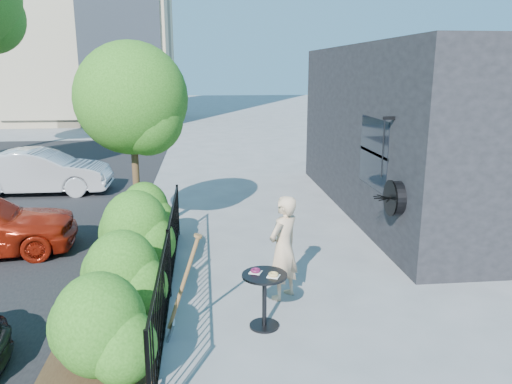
{
  "coord_description": "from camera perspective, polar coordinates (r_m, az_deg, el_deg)",
  "views": [
    {
      "loc": [
        -0.92,
        -7.27,
        3.46
      ],
      "look_at": [
        0.04,
        1.79,
        1.2
      ],
      "focal_mm": 35.0,
      "sensor_mm": 36.0,
      "label": 1
    }
  ],
  "objects": [
    {
      "name": "ground",
      "position": [
        8.11,
        1.07,
        -11.34
      ],
      "size": [
        120.0,
        120.0,
        0.0
      ],
      "primitive_type": "plane",
      "color": "gray",
      "rests_on": "ground"
    },
    {
      "name": "shop_building",
      "position": [
        13.49,
        22.58,
        6.66
      ],
      "size": [
        6.22,
        9.0,
        4.0
      ],
      "color": "black",
      "rests_on": "ground"
    },
    {
      "name": "fence",
      "position": [
        7.85,
        -9.95,
        -7.96
      ],
      "size": [
        0.05,
        6.05,
        1.1
      ],
      "color": "black",
      "rests_on": "ground"
    },
    {
      "name": "planting_bed",
      "position": [
        8.14,
        -14.81,
        -11.41
      ],
      "size": [
        1.3,
        6.0,
        0.08
      ],
      "primitive_type": "cube",
      "color": "#382616",
      "rests_on": "ground"
    },
    {
      "name": "shrubs",
      "position": [
        7.96,
        -14.28,
        -6.81
      ],
      "size": [
        1.1,
        5.6,
        1.24
      ],
      "color": "#215413",
      "rests_on": "ground"
    },
    {
      "name": "patio_tree",
      "position": [
        10.14,
        -13.68,
        9.61
      ],
      "size": [
        2.2,
        2.2,
        3.94
      ],
      "color": "#3F2B19",
      "rests_on": "ground"
    },
    {
      "name": "cafe_table",
      "position": [
        6.89,
        0.97,
        -11.21
      ],
      "size": [
        0.62,
        0.62,
        0.83
      ],
      "rotation": [
        0.0,
        0.0,
        -0.42
      ],
      "color": "black",
      "rests_on": "ground"
    },
    {
      "name": "woman",
      "position": [
        7.63,
        3.16,
        -6.4
      ],
      "size": [
        0.7,
        0.69,
        1.63
      ],
      "primitive_type": "imported",
      "rotation": [
        0.0,
        0.0,
        3.9
      ],
      "color": "tan",
      "rests_on": "ground"
    },
    {
      "name": "shovel",
      "position": [
        6.63,
        -8.56,
        -11.34
      ],
      "size": [
        0.51,
        0.19,
        1.47
      ],
      "color": "brown",
      "rests_on": "ground"
    },
    {
      "name": "car_silver",
      "position": [
        15.33,
        -23.45,
        2.14
      ],
      "size": [
        3.84,
        1.35,
        1.26
      ],
      "primitive_type": "imported",
      "rotation": [
        0.0,
        0.0,
        1.57
      ],
      "color": "#BBBBC0",
      "rests_on": "ground"
    }
  ]
}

